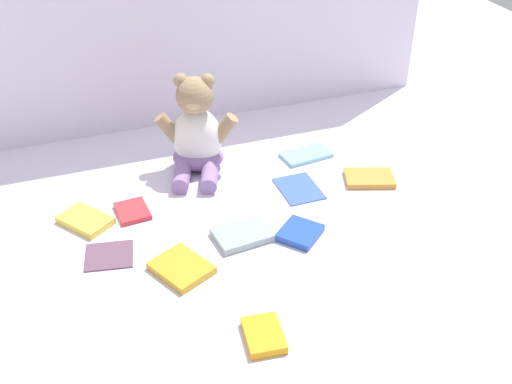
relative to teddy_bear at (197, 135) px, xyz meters
name	(u,v)px	position (x,y,z in m)	size (l,w,h in m)	color
ground_plane	(252,202)	(0.08, -0.20, -0.10)	(3.20, 3.20, 0.00)	silver
teddy_bear	(197,135)	(0.00, 0.00, 0.00)	(0.22, 0.23, 0.27)	white
book_case_0	(85,220)	(-0.32, -0.16, -0.09)	(0.08, 0.12, 0.02)	yellow
book_case_1	(243,235)	(0.02, -0.33, -0.09)	(0.09, 0.13, 0.02)	#8FA5A8
book_case_2	(264,335)	(-0.05, -0.64, -0.09)	(0.07, 0.10, 0.02)	orange
book_case_3	(299,188)	(0.22, -0.19, -0.10)	(0.10, 0.13, 0.01)	#3A5CC1
book_case_4	(369,178)	(0.41, -0.22, -0.09)	(0.09, 0.13, 0.02)	gold
book_case_5	(133,211)	(-0.21, -0.15, -0.09)	(0.07, 0.09, 0.01)	red
book_case_6	(306,155)	(0.30, -0.04, -0.09)	(0.08, 0.14, 0.01)	#82BECB
book_case_7	(300,233)	(0.14, -0.37, -0.09)	(0.09, 0.09, 0.02)	#234BA9
book_case_8	(181,268)	(-0.15, -0.40, -0.09)	(0.10, 0.12, 0.02)	gold
book_case_9	(109,255)	(-0.29, -0.30, -0.10)	(0.10, 0.11, 0.01)	#644456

